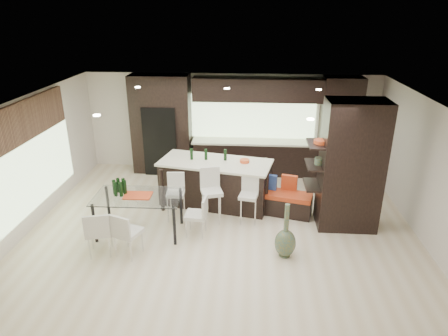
# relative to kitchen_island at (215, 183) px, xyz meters

# --- Properties ---
(ground) EXTENTS (8.00, 8.00, 0.00)m
(ground) POSITION_rel_kitchen_island_xyz_m (0.25, -1.20, -0.53)
(ground) COLOR beige
(ground) RESTS_ON ground
(back_wall) EXTENTS (8.00, 0.02, 2.70)m
(back_wall) POSITION_rel_kitchen_island_xyz_m (0.25, 2.30, 0.82)
(back_wall) COLOR silver
(back_wall) RESTS_ON ground
(left_wall) EXTENTS (0.02, 7.00, 2.70)m
(left_wall) POSITION_rel_kitchen_island_xyz_m (-3.75, -1.20, 0.82)
(left_wall) COLOR silver
(left_wall) RESTS_ON ground
(right_wall) EXTENTS (0.02, 7.00, 2.70)m
(right_wall) POSITION_rel_kitchen_island_xyz_m (4.25, -1.20, 0.82)
(right_wall) COLOR silver
(right_wall) RESTS_ON ground
(ceiling) EXTENTS (8.00, 7.00, 0.02)m
(ceiling) POSITION_rel_kitchen_island_xyz_m (0.25, -1.20, 2.17)
(ceiling) COLOR white
(ceiling) RESTS_ON ground
(window_left) EXTENTS (0.04, 3.20, 1.90)m
(window_left) POSITION_rel_kitchen_island_xyz_m (-3.71, -1.00, 0.82)
(window_left) COLOR #B2D199
(window_left) RESTS_ON left_wall
(window_back) EXTENTS (3.40, 0.04, 1.20)m
(window_back) POSITION_rel_kitchen_island_xyz_m (0.85, 2.26, 1.02)
(window_back) COLOR #B2D199
(window_back) RESTS_ON back_wall
(stone_accent) EXTENTS (0.08, 3.00, 0.80)m
(stone_accent) POSITION_rel_kitchen_island_xyz_m (-3.68, -1.00, 1.72)
(stone_accent) COLOR brown
(stone_accent) RESTS_ON left_wall
(ceiling_spots) EXTENTS (4.00, 3.00, 0.02)m
(ceiling_spots) POSITION_rel_kitchen_island_xyz_m (0.25, -0.95, 2.15)
(ceiling_spots) COLOR white
(ceiling_spots) RESTS_ON ceiling
(back_cabinetry) EXTENTS (6.80, 0.68, 2.70)m
(back_cabinetry) POSITION_rel_kitchen_island_xyz_m (0.75, 1.97, 0.82)
(back_cabinetry) COLOR black
(back_cabinetry) RESTS_ON ground
(refrigerator) EXTENTS (0.90, 0.68, 1.90)m
(refrigerator) POSITION_rel_kitchen_island_xyz_m (-1.65, 1.92, 0.42)
(refrigerator) COLOR black
(refrigerator) RESTS_ON ground
(partition_column) EXTENTS (1.20, 0.80, 2.70)m
(partition_column) POSITION_rel_kitchen_island_xyz_m (2.85, -0.80, 0.82)
(partition_column) COLOR black
(partition_column) RESTS_ON ground
(kitchen_island) EXTENTS (2.72, 1.60, 1.06)m
(kitchen_island) POSITION_rel_kitchen_island_xyz_m (0.00, 0.00, 0.00)
(kitchen_island) COLOR black
(kitchen_island) RESTS_ON ground
(stool_left) EXTENTS (0.40, 0.40, 0.85)m
(stool_left) POSITION_rel_kitchen_island_xyz_m (-0.78, -0.84, -0.11)
(stool_left) COLOR silver
(stool_left) RESTS_ON ground
(stool_mid) EXTENTS (0.53, 0.53, 0.96)m
(stool_mid) POSITION_rel_kitchen_island_xyz_m (0.00, -0.86, -0.05)
(stool_mid) COLOR silver
(stool_mid) RESTS_ON ground
(stool_right) EXTENTS (0.44, 0.44, 0.85)m
(stool_right) POSITION_rel_kitchen_island_xyz_m (0.78, -0.84, -0.11)
(stool_right) COLOR silver
(stool_right) RESTS_ON ground
(bench) EXTENTS (1.40, 0.81, 0.51)m
(bench) POSITION_rel_kitchen_island_xyz_m (1.54, -0.39, -0.28)
(bench) COLOR black
(bench) RESTS_ON ground
(floor_vase) EXTENTS (0.47, 0.47, 1.08)m
(floor_vase) POSITION_rel_kitchen_island_xyz_m (1.49, -2.07, 0.01)
(floor_vase) COLOR #48573D
(floor_vase) RESTS_ON ground
(dining_table) EXTENTS (1.75, 1.00, 0.84)m
(dining_table) POSITION_rel_kitchen_island_xyz_m (-1.43, -1.44, -0.11)
(dining_table) COLOR white
(dining_table) RESTS_ON ground
(chair_near) EXTENTS (0.58, 0.58, 0.83)m
(chair_near) POSITION_rel_kitchen_island_xyz_m (-1.43, -2.23, -0.12)
(chair_near) COLOR silver
(chair_near) RESTS_ON ground
(chair_far) EXTENTS (0.55, 0.55, 0.84)m
(chair_far) POSITION_rel_kitchen_island_xyz_m (-1.97, -2.23, -0.11)
(chair_far) COLOR silver
(chair_far) RESTS_ON ground
(chair_end) EXTENTS (0.45, 0.45, 0.78)m
(chair_end) POSITION_rel_kitchen_island_xyz_m (-0.27, -1.44, -0.14)
(chair_end) COLOR silver
(chair_end) RESTS_ON ground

